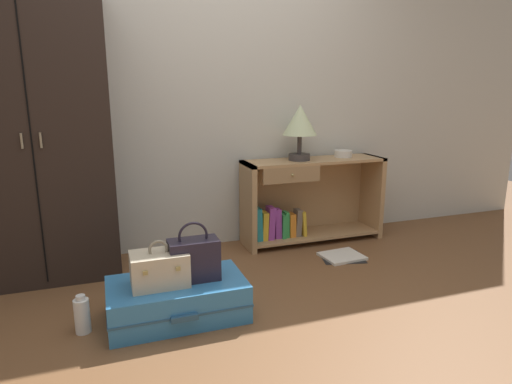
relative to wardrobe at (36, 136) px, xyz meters
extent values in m
plane|color=brown|center=(1.12, -1.20, -0.94)|extent=(9.00, 9.00, 0.00)
cube|color=beige|center=(1.12, 0.30, 0.36)|extent=(6.40, 0.10, 2.60)
cube|color=black|center=(0.00, 0.00, 0.00)|extent=(0.90, 0.45, 1.88)
cube|color=black|center=(0.00, -0.23, 0.00)|extent=(0.01, 0.01, 1.78)
cylinder|color=gray|center=(-0.05, -0.24, 0.00)|extent=(0.01, 0.01, 0.09)
cylinder|color=gray|center=(0.05, -0.24, 0.00)|extent=(0.01, 0.01, 0.09)
cube|color=tan|center=(1.42, 0.05, -0.60)|extent=(0.04, 0.32, 0.68)
cube|color=tan|center=(2.54, 0.05, -0.60)|extent=(0.04, 0.32, 0.68)
cube|color=tan|center=(1.98, 0.05, -0.27)|extent=(1.16, 0.32, 0.02)
cube|color=tan|center=(1.98, 0.05, -0.88)|extent=(1.08, 0.32, 0.02)
cube|color=tan|center=(1.98, 0.21, -0.60)|extent=(1.08, 0.01, 0.66)
cube|color=#9D7950|center=(1.72, -0.10, -0.34)|extent=(0.46, 0.02, 0.12)
sphere|color=#9E844C|center=(1.72, -0.11, -0.34)|extent=(0.02, 0.02, 0.02)
cube|color=teal|center=(1.49, 0.03, -0.74)|extent=(0.06, 0.10, 0.26)
cube|color=gold|center=(1.55, 0.03, -0.76)|extent=(0.05, 0.10, 0.23)
cube|color=purple|center=(1.60, 0.03, -0.74)|extent=(0.06, 0.11, 0.26)
cube|color=purple|center=(1.66, 0.03, -0.75)|extent=(0.05, 0.08, 0.24)
cube|color=green|center=(1.70, 0.03, -0.78)|extent=(0.03, 0.12, 0.19)
cube|color=green|center=(1.73, 0.03, -0.77)|extent=(0.03, 0.09, 0.21)
cube|color=orange|center=(1.78, 0.03, -0.78)|extent=(0.05, 0.10, 0.19)
cube|color=#726659|center=(1.83, 0.03, -0.76)|extent=(0.06, 0.09, 0.22)
cube|color=gold|center=(1.88, 0.03, -0.77)|extent=(0.04, 0.12, 0.21)
cylinder|color=#3D3838|center=(1.85, 0.05, -0.23)|extent=(0.17, 0.17, 0.05)
cylinder|color=#3D3838|center=(1.85, 0.05, -0.13)|extent=(0.04, 0.04, 0.15)
cone|color=beige|center=(1.85, 0.05, 0.06)|extent=(0.27, 0.27, 0.23)
cylinder|color=silver|center=(2.26, 0.08, -0.23)|extent=(0.15, 0.15, 0.06)
cube|color=teal|center=(0.71, -0.85, -0.83)|extent=(0.74, 0.41, 0.21)
cube|color=#285071|center=(0.71, -0.85, -0.83)|extent=(0.74, 0.42, 0.01)
cube|color=#285071|center=(0.71, -1.07, -0.83)|extent=(0.14, 0.02, 0.03)
cube|color=beige|center=(0.62, -0.86, -0.64)|extent=(0.30, 0.20, 0.18)
torus|color=gray|center=(0.62, -0.86, -0.53)|extent=(0.11, 0.02, 0.11)
cube|color=tan|center=(0.54, -0.97, -0.60)|extent=(0.02, 0.01, 0.02)
cube|color=tan|center=(0.70, -0.97, -0.60)|extent=(0.02, 0.01, 0.02)
cube|color=#231E2D|center=(0.81, -0.85, -0.61)|extent=(0.27, 0.14, 0.23)
torus|color=#231E2D|center=(0.81, -0.85, -0.48)|extent=(0.16, 0.01, 0.16)
cylinder|color=white|center=(0.22, -0.84, -0.85)|extent=(0.08, 0.08, 0.18)
cylinder|color=silver|center=(0.22, -0.84, -0.74)|extent=(0.05, 0.05, 0.02)
cube|color=white|center=(2.02, -0.38, -0.93)|extent=(0.31, 0.27, 0.02)
cube|color=black|center=(2.02, -0.38, -0.94)|extent=(0.36, 0.33, 0.01)
camera|label=1|loc=(0.38, -3.09, 0.30)|focal=30.98mm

